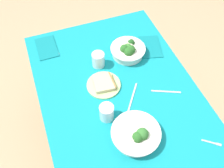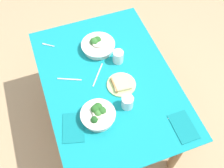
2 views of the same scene
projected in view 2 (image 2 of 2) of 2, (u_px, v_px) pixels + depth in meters
name	position (u px, v px, depth m)	size (l,w,h in m)	color
ground_plane	(110.00, 123.00, 2.58)	(6.00, 6.00, 0.00)	tan
dining_table	(109.00, 89.00, 2.06)	(1.34, 0.95, 0.72)	teal
broccoli_bowl_far	(98.00, 45.00, 2.11)	(0.27, 0.27, 0.10)	silver
broccoli_bowl_near	(98.00, 115.00, 1.77)	(0.23, 0.23, 0.10)	silver
bread_side_plate	(121.00, 84.00, 1.94)	(0.21, 0.21, 0.04)	#B7D684
water_glass_center	(127.00, 102.00, 1.81)	(0.08, 0.08, 0.10)	silver
water_glass_side	(118.00, 57.00, 2.03)	(0.08, 0.08, 0.10)	silver
fork_by_far_bowl	(48.00, 45.00, 2.16)	(0.07, 0.09, 0.00)	#B7B7BC
fork_by_near_bowl	(174.00, 115.00, 1.81)	(0.03, 0.10, 0.00)	#B7B7BC
table_knife_left	(98.00, 75.00, 2.00)	(0.22, 0.01, 0.00)	#B7B7BC
table_knife_right	(69.00, 79.00, 1.97)	(0.18, 0.01, 0.00)	#B7B7BC
napkin_folded_upper	(73.00, 127.00, 1.76)	(0.21, 0.14, 0.01)	#0F777D
napkin_folded_lower	(183.00, 127.00, 1.77)	(0.22, 0.13, 0.01)	#0F777D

